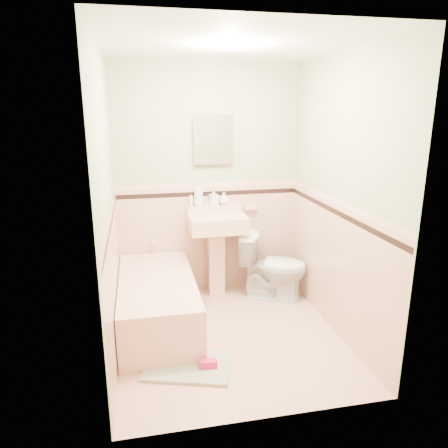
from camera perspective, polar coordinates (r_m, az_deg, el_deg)
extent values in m
plane|color=#E7B197|center=(4.02, 0.75, -14.85)|extent=(2.20, 2.20, 0.00)
plane|color=white|center=(3.50, 0.90, 23.23)|extent=(2.20, 2.20, 0.00)
plane|color=beige|center=(4.61, -2.15, 5.74)|extent=(2.50, 0.00, 2.50)
plane|color=beige|center=(2.53, 6.22, -2.49)|extent=(2.50, 0.00, 2.50)
plane|color=beige|center=(3.48, -15.47, 2.01)|extent=(0.00, 2.50, 2.50)
plane|color=beige|center=(3.89, 15.38, 3.39)|extent=(0.00, 2.50, 2.50)
plane|color=beige|center=(4.76, -2.05, -2.02)|extent=(2.00, 0.00, 2.00)
plane|color=beige|center=(2.81, 5.75, -15.15)|extent=(2.00, 0.00, 2.00)
plane|color=beige|center=(3.68, -14.56, -7.87)|extent=(0.00, 2.20, 2.20)
plane|color=beige|center=(4.06, 14.58, -5.61)|extent=(0.00, 2.20, 2.20)
plane|color=black|center=(4.62, -2.10, 4.12)|extent=(2.00, 0.00, 2.00)
plane|color=black|center=(2.59, 6.02, -5.11)|extent=(2.00, 0.00, 2.00)
plane|color=black|center=(3.51, -15.03, -0.03)|extent=(0.00, 2.20, 2.20)
plane|color=black|center=(3.91, 15.01, 1.52)|extent=(0.00, 2.20, 2.20)
plane|color=#E7AE9B|center=(4.60, -2.11, 5.34)|extent=(2.00, 0.00, 2.00)
plane|color=#E7AE9B|center=(2.55, 6.08, -3.01)|extent=(2.00, 0.00, 2.00)
plane|color=#E7AE9B|center=(3.49, -15.14, 1.55)|extent=(0.00, 2.20, 2.20)
plane|color=#E7AE9B|center=(3.89, 15.11, 2.95)|extent=(0.00, 2.20, 2.20)
cube|color=#E2AF97|center=(4.13, -8.97, -10.61)|extent=(0.70, 1.50, 0.45)
cylinder|color=silver|center=(4.65, -9.65, -2.25)|extent=(0.04, 0.12, 0.04)
cylinder|color=silver|center=(4.59, -1.29, 1.87)|extent=(0.02, 0.02, 0.10)
cube|color=white|center=(4.54, -1.51, 11.31)|extent=(0.35, 0.04, 0.44)
cube|color=#E2AF97|center=(4.73, 3.59, 2.27)|extent=(0.13, 0.08, 0.04)
imported|color=#B2B2B2|center=(4.56, -3.48, 4.10)|extent=(0.13, 0.13, 0.27)
imported|color=#B2B2B2|center=(4.59, -1.41, 3.66)|extent=(0.10, 0.10, 0.18)
imported|color=#B2B2B2|center=(4.62, -0.01, 3.49)|extent=(0.14, 0.14, 0.14)
cylinder|color=white|center=(4.56, -4.48, 3.15)|extent=(0.05, 0.05, 0.12)
imported|color=white|center=(4.63, 6.71, -5.72)|extent=(0.82, 0.67, 0.73)
cube|color=gray|center=(3.60, -4.91, -18.62)|extent=(0.78, 0.63, 0.03)
cube|color=#BF1E59|center=(3.54, -2.18, -18.36)|extent=(0.15, 0.08, 0.06)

